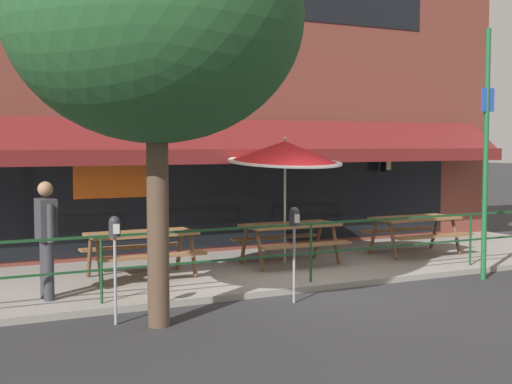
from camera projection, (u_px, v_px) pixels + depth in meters
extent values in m
plane|color=#2D2D30|center=(321.00, 291.00, 11.35)|extent=(120.00, 120.00, 0.00)
cube|color=gray|center=(262.00, 269.00, 13.12)|extent=(15.00, 4.00, 0.10)
cube|color=brown|center=(213.00, 66.00, 14.85)|extent=(15.00, 0.50, 7.95)
cube|color=black|center=(218.00, 192.00, 14.80)|extent=(12.00, 0.02, 2.30)
cube|color=orange|center=(112.00, 180.00, 13.74)|extent=(1.50, 0.02, 0.70)
cube|color=maroon|center=(229.00, 136.00, 14.24)|extent=(13.80, 0.92, 0.70)
cube|color=maroon|center=(240.00, 156.00, 13.82)|extent=(13.80, 0.08, 0.28)
cube|color=black|center=(383.00, 157.00, 16.52)|extent=(0.04, 0.28, 0.04)
cube|color=black|center=(386.00, 165.00, 16.40)|extent=(0.18, 0.18, 0.28)
cube|color=beige|center=(386.00, 165.00, 16.40)|extent=(0.13, 0.19, 0.20)
cylinder|color=#194723|center=(101.00, 270.00, 10.01)|extent=(0.04, 0.04, 0.95)
cylinder|color=#194723|center=(311.00, 253.00, 11.58)|extent=(0.04, 0.04, 0.95)
cylinder|color=#194723|center=(470.00, 240.00, 13.15)|extent=(0.04, 0.04, 0.95)
cube|color=#194723|center=(311.00, 224.00, 11.54)|extent=(13.80, 0.04, 0.04)
cube|color=#194723|center=(311.00, 253.00, 11.58)|extent=(13.80, 0.03, 0.03)
cube|color=brown|center=(141.00, 234.00, 11.95)|extent=(1.80, 0.80, 0.05)
cube|color=brown|center=(153.00, 256.00, 11.45)|extent=(1.80, 0.26, 0.04)
cube|color=brown|center=(131.00, 247.00, 12.48)|extent=(1.80, 0.26, 0.04)
cylinder|color=brown|center=(193.00, 255.00, 12.05)|extent=(0.07, 0.30, 0.73)
cylinder|color=brown|center=(179.00, 250.00, 12.62)|extent=(0.07, 0.30, 0.73)
cylinder|color=brown|center=(100.00, 262.00, 11.32)|extent=(0.07, 0.30, 0.73)
cylinder|color=brown|center=(90.00, 256.00, 11.89)|extent=(0.07, 0.30, 0.73)
cube|color=brown|center=(290.00, 225.00, 13.23)|extent=(1.80, 0.80, 0.05)
cube|color=brown|center=(306.00, 245.00, 12.73)|extent=(1.80, 0.26, 0.04)
cube|color=brown|center=(275.00, 237.00, 13.76)|extent=(1.80, 0.26, 0.04)
cylinder|color=brown|center=(336.00, 244.00, 13.33)|extent=(0.07, 0.30, 0.73)
cylinder|color=brown|center=(318.00, 240.00, 13.90)|extent=(0.07, 0.30, 0.73)
cylinder|color=brown|center=(260.00, 250.00, 12.60)|extent=(0.07, 0.30, 0.73)
cylinder|color=brown|center=(244.00, 245.00, 13.17)|extent=(0.07, 0.30, 0.73)
cube|color=brown|center=(415.00, 218.00, 14.44)|extent=(1.80, 0.80, 0.05)
cube|color=brown|center=(434.00, 236.00, 13.95)|extent=(1.80, 0.26, 0.04)
cube|color=brown|center=(397.00, 230.00, 14.98)|extent=(1.80, 0.26, 0.04)
cylinder|color=brown|center=(456.00, 236.00, 14.55)|extent=(0.07, 0.30, 0.73)
cylinder|color=brown|center=(435.00, 232.00, 15.11)|extent=(0.07, 0.30, 0.73)
cylinder|color=brown|center=(393.00, 241.00, 13.82)|extent=(0.07, 0.30, 0.73)
cylinder|color=brown|center=(373.00, 237.00, 14.39)|extent=(0.07, 0.30, 0.73)
cylinder|color=#B7B2A8|center=(285.00, 202.00, 13.38)|extent=(0.04, 0.04, 2.30)
cone|color=red|center=(285.00, 152.00, 13.32)|extent=(2.10, 2.12, 0.55)
cylinder|color=white|center=(285.00, 162.00, 13.33)|extent=(2.14, 2.14, 0.20)
sphere|color=#B7B2A8|center=(285.00, 139.00, 13.30)|extent=(0.07, 0.07, 0.07)
cylinder|color=#333338|center=(45.00, 269.00, 10.36)|extent=(0.15, 0.15, 0.86)
cylinder|color=#333338|center=(49.00, 271.00, 10.19)|extent=(0.15, 0.15, 0.86)
cube|color=#38383D|center=(46.00, 220.00, 10.23)|extent=(0.26, 0.41, 0.60)
cylinder|color=#38383D|center=(42.00, 220.00, 10.45)|extent=(0.10, 0.10, 0.54)
cylinder|color=#38383D|center=(51.00, 223.00, 10.00)|extent=(0.10, 0.10, 0.54)
sphere|color=#9E7051|center=(45.00, 189.00, 10.20)|extent=(0.22, 0.22, 0.22)
cylinder|color=gray|center=(115.00, 281.00, 9.21)|extent=(0.04, 0.04, 1.15)
cylinder|color=#2D2D33|center=(115.00, 229.00, 9.16)|extent=(0.15, 0.15, 0.20)
sphere|color=#2D2D33|center=(114.00, 221.00, 9.16)|extent=(0.14, 0.14, 0.14)
cube|color=silver|center=(116.00, 229.00, 9.09)|extent=(0.08, 0.01, 0.13)
cylinder|color=gray|center=(294.00, 264.00, 10.48)|extent=(0.04, 0.04, 1.15)
cylinder|color=#2D2D33|center=(294.00, 219.00, 10.43)|extent=(0.15, 0.15, 0.20)
sphere|color=#2D2D33|center=(294.00, 212.00, 10.43)|extent=(0.14, 0.14, 0.14)
cube|color=silver|center=(297.00, 219.00, 10.36)|extent=(0.08, 0.01, 0.13)
cylinder|color=#1E6033|center=(486.00, 155.00, 12.19)|extent=(0.09, 0.09, 4.30)
cube|color=blue|center=(488.00, 100.00, 12.10)|extent=(0.28, 0.02, 0.40)
cylinder|color=brown|center=(158.00, 221.00, 9.08)|extent=(0.28, 0.28, 2.73)
ellipsoid|color=#235128|center=(156.00, 13.00, 8.90)|extent=(3.83, 3.44, 3.25)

